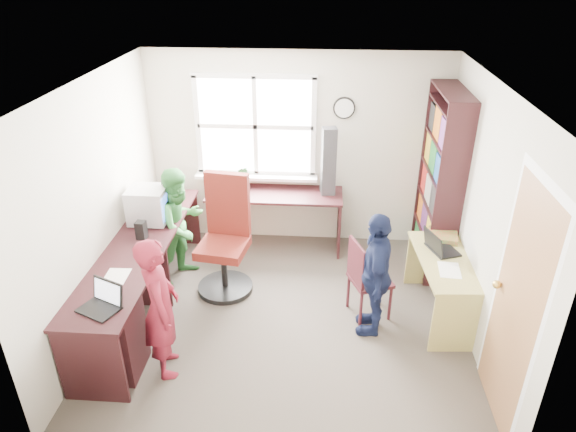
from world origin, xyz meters
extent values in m
cube|color=#3F3832|center=(0.00, 0.00, -0.01)|extent=(3.60, 3.40, 0.02)
cube|color=white|center=(0.00, 0.00, 2.41)|extent=(3.60, 3.40, 0.02)
cube|color=beige|center=(0.00, 1.71, 1.20)|extent=(3.60, 0.02, 2.40)
cube|color=beige|center=(0.00, -1.71, 1.20)|extent=(3.60, 0.02, 2.40)
cube|color=beige|center=(-1.81, 0.00, 1.20)|extent=(0.02, 3.40, 2.40)
cube|color=beige|center=(1.81, 0.00, 1.20)|extent=(0.02, 3.40, 2.40)
cube|color=white|center=(-0.50, 1.69, 1.50)|extent=(1.40, 0.01, 1.20)
cube|color=white|center=(-0.50, 1.68, 1.50)|extent=(1.48, 0.04, 1.28)
cube|color=#9B6A43|center=(1.79, -1.05, 1.00)|extent=(0.02, 0.82, 2.00)
sphere|color=gold|center=(1.75, -0.72, 1.00)|extent=(0.07, 0.07, 0.07)
cylinder|color=black|center=(0.55, 1.68, 1.75)|extent=(0.26, 0.03, 0.26)
cylinder|color=white|center=(0.55, 1.66, 1.75)|extent=(0.22, 0.01, 0.22)
cube|color=black|center=(-1.50, 0.10, 0.73)|extent=(0.60, 2.70, 0.03)
cube|color=black|center=(-0.25, 1.42, 0.73)|extent=(1.65, 0.56, 0.03)
cube|color=black|center=(-1.50, 0.10, 0.36)|extent=(0.56, 0.03, 0.72)
cube|color=black|center=(-1.50, -1.22, 0.36)|extent=(0.56, 0.03, 0.72)
cube|color=black|center=(-1.50, 1.42, 0.36)|extent=(0.56, 0.03, 0.72)
cube|color=black|center=(0.55, 1.42, 0.36)|extent=(0.03, 0.52, 0.72)
cube|color=black|center=(-1.50, -0.85, 0.36)|extent=(0.54, 0.45, 0.72)
cube|color=tan|center=(1.58, 0.17, 0.65)|extent=(0.62, 1.19, 0.03)
cube|color=tan|center=(1.62, -0.39, 0.32)|extent=(0.50, 0.06, 0.64)
cube|color=tan|center=(1.54, 0.73, 0.32)|extent=(0.50, 0.06, 0.64)
cube|color=black|center=(1.65, 0.68, 1.05)|extent=(0.30, 0.02, 2.10)
cube|color=black|center=(1.65, 1.68, 1.05)|extent=(0.30, 0.02, 2.10)
cube|color=black|center=(1.65, 1.18, 2.09)|extent=(0.30, 1.00, 0.02)
cube|color=black|center=(1.65, 1.18, 0.06)|extent=(0.30, 1.00, 0.02)
cube|color=black|center=(1.65, 1.18, 0.42)|extent=(0.30, 1.00, 0.02)
cube|color=black|center=(1.65, 1.18, 0.80)|extent=(0.30, 1.00, 0.02)
cube|color=black|center=(1.65, 1.18, 1.18)|extent=(0.30, 1.00, 0.02)
cube|color=black|center=(1.65, 1.18, 1.56)|extent=(0.30, 1.00, 0.02)
cube|color=black|center=(1.65, 1.18, 1.94)|extent=(0.30, 1.00, 0.02)
cube|color=#A31B17|center=(1.65, 0.88, 0.21)|extent=(0.25, 0.28, 0.27)
cube|color=navy|center=(1.65, 1.20, 0.21)|extent=(0.25, 0.30, 0.29)
cube|color=#1C752E|center=(1.65, 1.50, 0.22)|extent=(0.25, 0.26, 0.30)
cube|color=gold|center=(1.65, 0.88, 0.58)|extent=(0.25, 0.28, 0.30)
cube|color=#692E75|center=(1.65, 1.20, 0.59)|extent=(0.25, 0.30, 0.32)
cube|color=orange|center=(1.65, 1.50, 0.57)|extent=(0.25, 0.26, 0.29)
cube|color=black|center=(1.65, 0.88, 0.97)|extent=(0.25, 0.28, 0.32)
cube|color=#BBBBAF|center=(1.65, 1.20, 0.95)|extent=(0.25, 0.30, 0.29)
cube|color=#A31B17|center=(1.65, 1.50, 0.96)|extent=(0.25, 0.26, 0.30)
cube|color=navy|center=(1.65, 0.88, 1.33)|extent=(0.25, 0.28, 0.29)
cube|color=#1C752E|center=(1.65, 1.20, 1.34)|extent=(0.25, 0.30, 0.30)
cube|color=gold|center=(1.65, 1.50, 1.35)|extent=(0.25, 0.26, 0.32)
cube|color=#692E75|center=(1.65, 0.88, 1.72)|extent=(0.25, 0.28, 0.30)
cube|color=orange|center=(1.65, 1.20, 1.73)|extent=(0.25, 0.30, 0.32)
cube|color=black|center=(1.65, 1.50, 1.71)|extent=(0.25, 0.26, 0.29)
cylinder|color=black|center=(-0.72, 0.43, 0.03)|extent=(0.69, 0.69, 0.05)
cylinder|color=black|center=(-0.72, 0.43, 0.28)|extent=(0.07, 0.07, 0.46)
cube|color=#591710|center=(-0.72, 0.43, 0.54)|extent=(0.57, 0.57, 0.10)
cube|color=#591710|center=(-0.68, 0.67, 0.96)|extent=(0.49, 0.16, 0.72)
cylinder|color=#42161C|center=(0.75, -0.07, 0.20)|extent=(0.04, 0.04, 0.40)
cylinder|color=#42161C|center=(1.05, 0.04, 0.20)|extent=(0.04, 0.04, 0.40)
cylinder|color=#42161C|center=(0.64, 0.23, 0.20)|extent=(0.04, 0.04, 0.40)
cylinder|color=#42161C|center=(0.94, 0.34, 0.20)|extent=(0.04, 0.04, 0.40)
cube|color=#42161C|center=(0.84, 0.13, 0.41)|extent=(0.48, 0.48, 0.04)
cube|color=#42161C|center=(0.69, 0.07, 0.64)|extent=(0.15, 0.34, 0.45)
cube|color=silver|center=(-1.53, 0.59, 0.76)|extent=(0.30, 0.23, 0.02)
cube|color=silver|center=(-1.53, 0.59, 0.95)|extent=(0.40, 0.36, 0.38)
cube|color=#3F72F2|center=(-1.33, 0.58, 0.95)|extent=(0.01, 0.31, 0.27)
cube|color=black|center=(-1.47, -0.97, 0.76)|extent=(0.39, 0.34, 0.02)
cube|color=black|center=(-1.42, -0.86, 0.86)|extent=(0.31, 0.18, 0.21)
cube|color=white|center=(-1.42, -0.87, 0.86)|extent=(0.27, 0.15, 0.17)
cube|color=black|center=(1.57, 0.35, 0.68)|extent=(0.34, 0.40, 0.02)
cube|color=black|center=(1.45, 0.30, 0.79)|extent=(0.17, 0.33, 0.22)
cube|color=#3F72F2|center=(1.46, 0.31, 0.79)|extent=(0.14, 0.29, 0.18)
cube|color=black|center=(-1.50, 0.22, 0.85)|extent=(0.10, 0.10, 0.19)
cube|color=black|center=(-1.46, 0.87, 0.84)|extent=(0.10, 0.10, 0.18)
cube|color=black|center=(0.39, 1.46, 1.16)|extent=(0.19, 0.17, 0.83)
cube|color=red|center=(1.62, 0.60, 0.70)|extent=(0.34, 0.34, 0.06)
cube|color=white|center=(-1.51, -0.50, 0.75)|extent=(0.22, 0.30, 0.00)
cube|color=white|center=(1.57, -0.02, 0.67)|extent=(0.22, 0.30, 0.00)
imported|color=#2E743A|center=(-0.66, 1.47, 0.91)|extent=(0.18, 0.15, 0.32)
imported|color=maroon|center=(-1.01, -0.79, 0.67)|extent=(0.46, 0.56, 1.34)
imported|color=#327D36|center=(-1.23, 0.69, 0.67)|extent=(0.75, 0.81, 1.33)
imported|color=#121A3A|center=(0.86, -0.10, 0.64)|extent=(0.36, 0.77, 1.29)
camera|label=1|loc=(0.33, -4.23, 3.38)|focal=32.00mm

